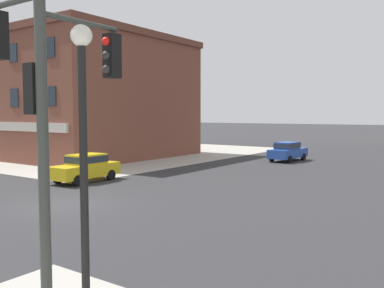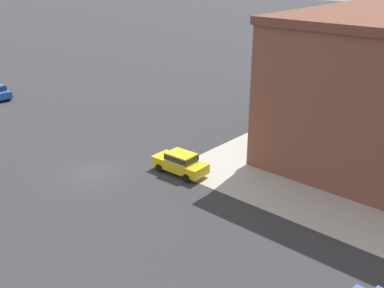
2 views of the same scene
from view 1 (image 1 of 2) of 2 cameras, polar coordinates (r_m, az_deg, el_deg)
ground_plane at (r=20.07m, az=-17.08°, el=-7.95°), size 320.00×320.00×0.00m
sidewalk_far_corner at (r=48.01m, az=-12.97°, el=-0.95°), size 32.00×32.00×0.02m
traffic_signal_main at (r=9.15m, az=-24.31°, el=6.99°), size 6.12×2.09×6.95m
street_lamp_corner_near at (r=7.30m, az=-14.53°, el=-0.98°), size 0.36×0.36×5.60m
car_main_northbound_far at (r=26.45m, az=-14.26°, el=-3.00°), size 2.02×4.47×1.68m
car_main_southbound_far at (r=37.77m, az=12.87°, el=-0.89°), size 2.16×4.53×1.68m
storefront_block_near_corner at (r=44.44m, az=-15.48°, el=6.06°), size 19.72×17.04×11.52m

